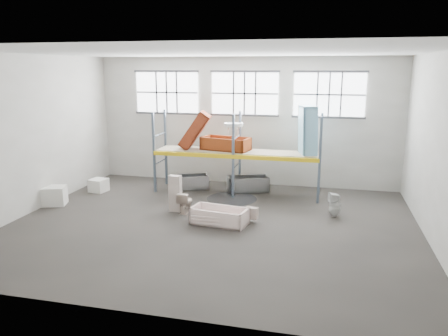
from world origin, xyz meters
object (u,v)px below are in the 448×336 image
(rust_tub_flat, at_px, (226,144))
(bucket, at_px, (205,218))
(carton_near, at_px, (54,196))
(cistern_tall, at_px, (175,193))
(steel_tub_right, at_px, (248,184))
(toilet_white, at_px, (335,205))
(steel_tub_left, at_px, (189,182))
(bathtub_beige, at_px, (219,216))
(toilet_beige, at_px, (185,202))
(blue_tub_upright, at_px, (308,131))

(rust_tub_flat, height_order, bucket, rust_tub_flat)
(bucket, height_order, carton_near, carton_near)
(cistern_tall, xyz_separation_m, steel_tub_right, (1.87, 2.89, -0.32))
(toilet_white, bearing_deg, rust_tub_flat, -134.91)
(steel_tub_left, relative_size, carton_near, 1.95)
(carton_near, bearing_deg, steel_tub_left, 38.22)
(rust_tub_flat, height_order, carton_near, rust_tub_flat)
(rust_tub_flat, distance_m, bucket, 3.91)
(steel_tub_right, bearing_deg, toilet_white, -35.48)
(bathtub_beige, bearing_deg, carton_near, -175.62)
(toilet_beige, relative_size, steel_tub_right, 0.45)
(rust_tub_flat, bearing_deg, toilet_beige, -104.48)
(rust_tub_flat, distance_m, blue_tub_upright, 3.03)
(steel_tub_right, relative_size, carton_near, 2.08)
(bathtub_beige, xyz_separation_m, toilet_white, (3.36, 1.47, 0.15))
(cistern_tall, bearing_deg, bathtub_beige, -25.21)
(blue_tub_upright, bearing_deg, rust_tub_flat, 178.77)
(cistern_tall, distance_m, rust_tub_flat, 3.11)
(carton_near, bearing_deg, toilet_beige, 3.35)
(steel_tub_right, bearing_deg, bucket, -99.16)
(rust_tub_flat, bearing_deg, bucket, -86.58)
(bathtub_beige, relative_size, toilet_beige, 2.42)
(steel_tub_left, height_order, blue_tub_upright, blue_tub_upright)
(bathtub_beige, distance_m, toilet_white, 3.67)
(toilet_white, xyz_separation_m, rust_tub_flat, (-3.99, 2.02, 1.43))
(toilet_beige, relative_size, carton_near, 0.93)
(toilet_beige, relative_size, toilet_white, 0.88)
(cistern_tall, distance_m, steel_tub_right, 3.46)
(bathtub_beige, height_order, blue_tub_upright, blue_tub_upright)
(steel_tub_right, relative_size, rust_tub_flat, 0.87)
(bucket, bearing_deg, rust_tub_flat, 93.42)
(toilet_white, relative_size, bucket, 2.36)
(rust_tub_flat, xyz_separation_m, bucket, (0.21, -3.54, -1.65))
(toilet_white, distance_m, rust_tub_flat, 4.70)
(toilet_beige, distance_m, carton_near, 4.61)
(bucket, xyz_separation_m, carton_near, (-5.51, 0.57, 0.15))
(toilet_white, relative_size, rust_tub_flat, 0.44)
(steel_tub_right, distance_m, bucket, 3.82)
(cistern_tall, relative_size, bucket, 3.62)
(rust_tub_flat, bearing_deg, blue_tub_upright, -1.23)
(bucket, bearing_deg, bathtub_beige, 6.21)
(cistern_tall, bearing_deg, blue_tub_upright, 34.04)
(steel_tub_left, relative_size, rust_tub_flat, 0.81)
(cistern_tall, bearing_deg, steel_tub_right, 58.38)
(cistern_tall, xyz_separation_m, steel_tub_left, (-0.40, 2.72, -0.33))
(bathtub_beige, bearing_deg, rust_tub_flat, 109.58)
(blue_tub_upright, bearing_deg, carton_near, -160.65)
(toilet_beige, bearing_deg, steel_tub_right, -112.89)
(toilet_beige, height_order, toilet_white, toilet_white)
(toilet_beige, bearing_deg, bathtub_beige, 153.61)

